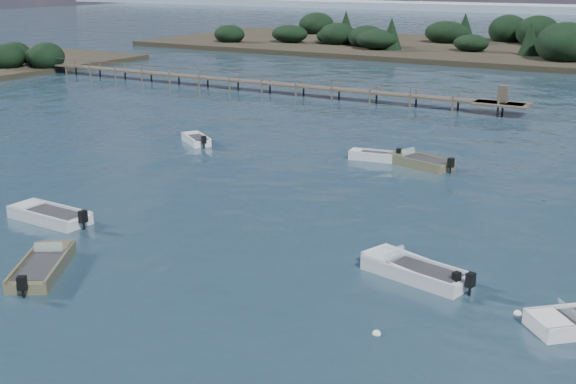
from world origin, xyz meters
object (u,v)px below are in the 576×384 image
Objects in this scene: dinghy_extra_a at (419,163)px; dinghy_extra_b at (416,274)px; dinghy_near_olive at (43,268)px; jetty at (266,83)px; dinghy_mid_white_a at (410,270)px; dinghy_mid_grey at (50,217)px; tender_far_grey at (196,141)px; tender_far_white at (373,157)px.

dinghy_extra_a is 0.97× the size of dinghy_extra_b.
jetty is at bearing 110.90° from dinghy_near_olive.
dinghy_mid_white_a is 19.31m from dinghy_mid_grey.
tender_far_grey is at bearing 146.63° from dinghy_extra_b.
tender_far_grey is (-9.46, 23.41, 0.00)m from dinghy_near_olive.
dinghy_extra_a reaches higher than dinghy_near_olive.
jetty is at bearing 109.78° from tender_far_grey.
dinghy_near_olive is 25.25m from tender_far_grey.
tender_far_grey reaches higher than dinghy_mid_white_a.
dinghy_mid_grey is (-19.44, -2.75, 0.00)m from dinghy_extra_b.
dinghy_mid_grey is (4.38, -18.44, 0.01)m from tender_far_grey.
dinghy_mid_grey is (-19.05, -3.12, 0.03)m from dinghy_mid_white_a.
dinghy_mid_grey is at bearing -114.68° from tender_far_white.
tender_far_white is 0.76× the size of dinghy_mid_white_a.
jetty reaches higher than tender_far_white.
dinghy_extra_b reaches higher than dinghy_mid_white_a.
dinghy_mid_grey is at bearing 135.65° from dinghy_near_olive.
dinghy_extra_a is 19.06m from dinghy_extra_b.
tender_far_white is 20.45m from dinghy_extra_b.
dinghy_mid_white_a is 50.36m from jetty.
dinghy_extra_a is 1.01× the size of dinghy_near_olive.
tender_far_grey is at bearing -70.22° from jetty.
dinghy_extra_b is (0.39, -0.37, 0.03)m from dinghy_mid_white_a.
dinghy_extra_b is at bearing -43.56° from dinghy_mid_white_a.
dinghy_mid_grey is 0.08× the size of jetty.
tender_far_white is 30.98m from jetty.
dinghy_extra_a reaches higher than dinghy_mid_grey.
dinghy_extra_b is (6.54, -17.90, -0.01)m from dinghy_extra_a.
dinghy_near_olive is at bearing -151.75° from dinghy_extra_b.
dinghy_mid_grey reaches higher than tender_far_white.
dinghy_mid_white_a is 1.37× the size of tender_far_grey.
dinghy_mid_white_a is 0.08× the size of jetty.
dinghy_extra_b reaches higher than dinghy_near_olive.
dinghy_extra_a is 0.98× the size of dinghy_mid_grey.
dinghy_near_olive is at bearing -44.35° from dinghy_mid_grey.
dinghy_near_olive is at bearing -99.74° from tender_far_white.
tender_far_white is at bearing -179.35° from dinghy_extra_a.
tender_far_white is at bearing -43.82° from jetty.
jetty reaches higher than tender_far_grey.
dinghy_extra_a is 1.04× the size of dinghy_mid_white_a.
dinghy_near_olive is (-13.97, -8.09, 0.02)m from dinghy_mid_white_a.
dinghy_extra_b is at bearing -60.83° from tender_far_white.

